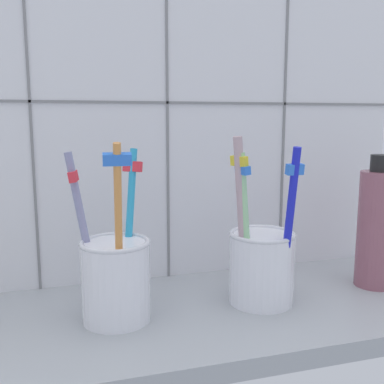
{
  "coord_description": "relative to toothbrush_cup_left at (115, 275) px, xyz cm",
  "views": [
    {
      "loc": [
        -12.79,
        -43.78,
        22.54
      ],
      "look_at": [
        0.0,
        0.05,
        14.92
      ],
      "focal_mm": 41.88,
      "sensor_mm": 36.0,
      "label": 1
    }
  ],
  "objects": [
    {
      "name": "counter_slab",
      "position": [
        8.1,
        -0.05,
        -5.76
      ],
      "size": [
        64.0,
        22.0,
        2.0
      ],
      "primitive_type": "cube",
      "color": "#9EA3A8",
      "rests_on": "ground"
    },
    {
      "name": "tile_wall_back",
      "position": [
        8.1,
        11.94,
        15.74
      ],
      "size": [
        64.0,
        2.2,
        45.0
      ],
      "color": "white",
      "rests_on": "ground"
    },
    {
      "name": "toothbrush_cup_left",
      "position": [
        0.0,
        0.0,
        0.0
      ],
      "size": [
        8.14,
        9.0,
        18.44
      ],
      "color": "white",
      "rests_on": "counter_slab"
    },
    {
      "name": "toothbrush_cup_right",
      "position": [
        16.05,
        -0.15,
        -0.1
      ],
      "size": [
        7.88,
        8.28,
        18.68
      ],
      "color": "white",
      "rests_on": "counter_slab"
    },
    {
      "name": "soap_bottle",
      "position": [
        31.73,
        0.65,
        2.66
      ],
      "size": [
        4.63,
        4.63,
        16.18
      ],
      "color": "#8E5362",
      "rests_on": "counter_slab"
    }
  ]
}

